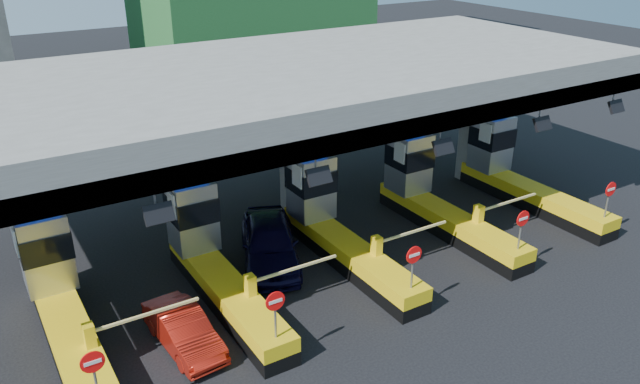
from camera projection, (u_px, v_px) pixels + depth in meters
ground at (335, 255)px, 24.40m from camera, size 120.00×120.00×0.00m
toll_canopy at (296, 86)px, 24.15m from camera, size 28.00×12.09×7.00m
toll_lane_far_left at (59, 296)px, 19.26m from camera, size 4.43×8.00×4.16m
toll_lane_left at (210, 254)px, 21.66m from camera, size 4.43×8.00×4.16m
toll_lane_center at (331, 220)px, 24.05m from camera, size 4.43×8.00×4.16m
toll_lane_right at (431, 193)px, 26.44m from camera, size 4.43×8.00×4.16m
toll_lane_far_right at (513, 170)px, 28.83m from camera, size 4.43×8.00×4.16m
van at (270, 242)px, 23.52m from camera, size 3.88×5.51×1.74m
red_car at (183, 330)px, 18.97m from camera, size 1.56×3.75×1.21m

